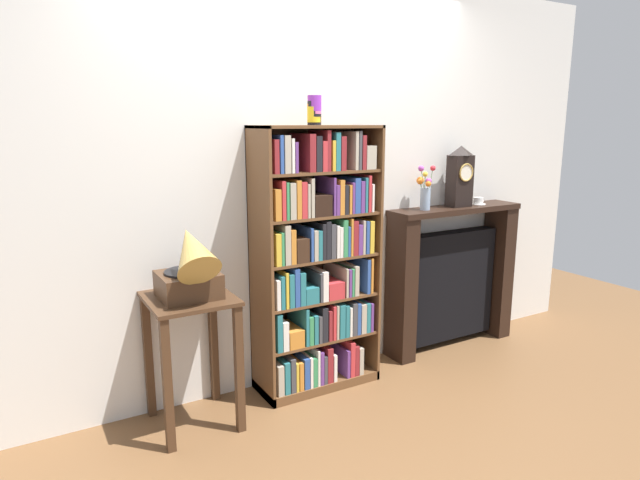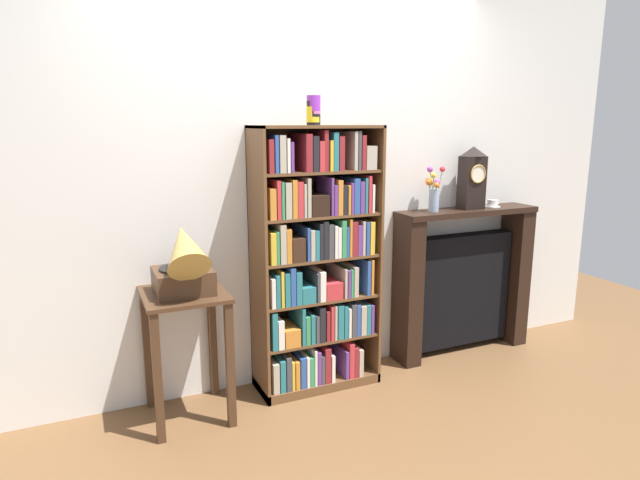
% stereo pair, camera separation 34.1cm
% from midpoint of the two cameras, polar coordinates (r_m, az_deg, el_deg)
% --- Properties ---
extents(ground_plane, '(7.68, 6.40, 0.02)m').
position_cam_midpoint_polar(ground_plane, '(3.64, -2.32, -15.46)').
color(ground_plane, brown).
extents(wall_back, '(4.68, 0.08, 2.60)m').
position_cam_midpoint_polar(wall_back, '(3.60, -2.26, 6.14)').
color(wall_back, silver).
rests_on(wall_back, ground).
extents(bookshelf, '(0.78, 0.33, 1.66)m').
position_cam_midpoint_polar(bookshelf, '(3.42, -3.29, -2.78)').
color(bookshelf, brown).
rests_on(bookshelf, ground).
extents(cup_stack, '(0.08, 0.08, 0.17)m').
position_cam_midpoint_polar(cup_stack, '(3.28, -3.65, 13.32)').
color(cup_stack, black).
rests_on(cup_stack, bookshelf).
extents(side_table_left, '(0.45, 0.48, 0.75)m').
position_cam_midpoint_polar(side_table_left, '(3.18, -16.33, -9.40)').
color(side_table_left, '#472D1C').
rests_on(side_table_left, ground).
extents(gramophone, '(0.31, 0.44, 0.46)m').
position_cam_midpoint_polar(gramophone, '(3.00, -16.52, -2.67)').
color(gramophone, '#472D1C').
rests_on(gramophone, side_table_left).
extents(fireplace_mantel, '(1.09, 0.25, 1.07)m').
position_cam_midpoint_polar(fireplace_mantel, '(4.21, 11.15, -3.94)').
color(fireplace_mantel, black).
rests_on(fireplace_mantel, ground).
extents(mantel_clock, '(0.17, 0.12, 0.44)m').
position_cam_midpoint_polar(mantel_clock, '(4.06, 12.05, 6.49)').
color(mantel_clock, black).
rests_on(mantel_clock, fireplace_mantel).
extents(flower_vase, '(0.14, 0.14, 0.31)m').
position_cam_midpoint_polar(flower_vase, '(3.87, 8.40, 5.11)').
color(flower_vase, '#99B2D1').
rests_on(flower_vase, fireplace_mantel).
extents(teacup_with_saucer, '(0.12, 0.11, 0.05)m').
position_cam_midpoint_polar(teacup_with_saucer, '(4.22, 13.94, 3.91)').
color(teacup_with_saucer, white).
rests_on(teacup_with_saucer, fireplace_mantel).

